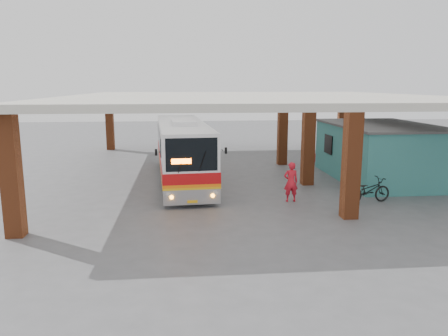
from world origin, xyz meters
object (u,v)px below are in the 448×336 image
coach_bus (182,150)px  pedestrian (291,182)px  red_chair (313,159)px  motorcycle (368,190)px

coach_bus → pedestrian: size_ratio=6.56×
coach_bus → red_chair: bearing=22.0°
motorcycle → pedestrian: (-3.43, 0.58, 0.33)m
pedestrian → red_chair: 9.99m
pedestrian → motorcycle: bearing=168.0°
coach_bus → red_chair: 9.78m
pedestrian → red_chair: pedestrian is taller
motorcycle → red_chair: 9.80m
coach_bus → motorcycle: bearing=-37.6°
motorcycle → pedestrian: pedestrian is taller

